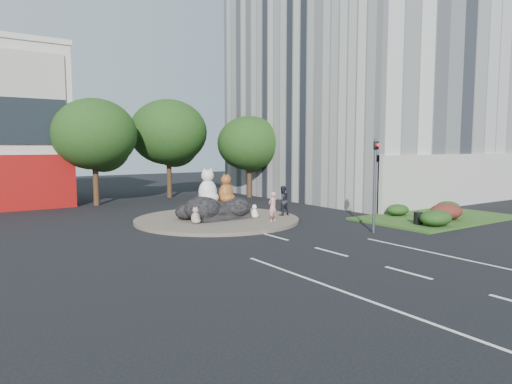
% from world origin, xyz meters
% --- Properties ---
extents(ground, '(120.00, 120.00, 0.00)m').
position_xyz_m(ground, '(0.00, 0.00, 0.00)').
color(ground, black).
rests_on(ground, ground).
extents(roundabout_island, '(10.00, 10.00, 0.20)m').
position_xyz_m(roundabout_island, '(0.00, 10.00, 0.10)').
color(roundabout_island, brown).
rests_on(roundabout_island, ground).
extents(rock_plinth, '(3.20, 2.60, 0.90)m').
position_xyz_m(rock_plinth, '(0.00, 10.00, 0.65)').
color(rock_plinth, black).
rests_on(rock_plinth, roundabout_island).
extents(office_tower, '(20.00, 20.00, 35.00)m').
position_xyz_m(office_tower, '(20.00, 16.00, 17.50)').
color(office_tower, silver).
rests_on(office_tower, ground).
extents(grass_verge, '(10.00, 6.00, 0.12)m').
position_xyz_m(grass_verge, '(12.00, 3.00, 0.06)').
color(grass_verge, '#1F4717').
rests_on(grass_verge, ground).
extents(tree_left, '(6.46, 6.46, 8.27)m').
position_xyz_m(tree_left, '(-3.93, 22.06, 5.25)').
color(tree_left, '#382314').
rests_on(tree_left, ground).
extents(tree_mid, '(6.84, 6.84, 8.76)m').
position_xyz_m(tree_mid, '(3.07, 24.06, 5.56)').
color(tree_mid, '#382314').
rests_on(tree_mid, ground).
extents(tree_right, '(5.70, 5.70, 7.30)m').
position_xyz_m(tree_right, '(9.07, 20.06, 4.63)').
color(tree_right, '#382314').
rests_on(tree_right, ground).
extents(hedge_near_green, '(2.00, 1.60, 0.90)m').
position_xyz_m(hedge_near_green, '(9.00, 1.00, 0.57)').
color(hedge_near_green, '#133711').
rests_on(hedge_near_green, grass_verge).
extents(hedge_red, '(2.20, 1.76, 0.99)m').
position_xyz_m(hedge_red, '(11.50, 2.00, 0.61)').
color(hedge_red, '#451213').
rests_on(hedge_red, grass_verge).
extents(hedge_mid_green, '(1.80, 1.44, 0.81)m').
position_xyz_m(hedge_mid_green, '(14.00, 3.50, 0.53)').
color(hedge_mid_green, '#133711').
rests_on(hedge_mid_green, grass_verge).
extents(hedge_back_green, '(1.60, 1.28, 0.72)m').
position_xyz_m(hedge_back_green, '(10.50, 4.80, 0.48)').
color(hedge_back_green, '#133711').
rests_on(hedge_back_green, grass_verge).
extents(traffic_light, '(0.44, 1.24, 5.00)m').
position_xyz_m(traffic_light, '(5.10, 2.00, 3.62)').
color(traffic_light, '#595B60').
rests_on(traffic_light, ground).
extents(street_lamp, '(2.34, 0.22, 8.06)m').
position_xyz_m(street_lamp, '(12.82, 8.00, 4.55)').
color(street_lamp, '#595B60').
rests_on(street_lamp, ground).
extents(cat_white, '(1.42, 1.26, 2.20)m').
position_xyz_m(cat_white, '(-0.58, 10.10, 2.20)').
color(cat_white, silver).
rests_on(cat_white, rock_plinth).
extents(cat_tabby, '(1.37, 1.27, 1.85)m').
position_xyz_m(cat_tabby, '(0.47, 9.69, 2.03)').
color(cat_tabby, '#B75126').
rests_on(cat_tabby, rock_plinth).
extents(kitten_calico, '(0.70, 0.64, 0.99)m').
position_xyz_m(kitten_calico, '(-2.03, 8.90, 0.69)').
color(kitten_calico, beige).
rests_on(kitten_calico, roundabout_island).
extents(kitten_white, '(0.67, 0.64, 0.85)m').
position_xyz_m(kitten_white, '(1.90, 8.72, 0.63)').
color(kitten_white, white).
rests_on(kitten_white, roundabout_island).
extents(pedestrian_pink, '(0.71, 0.54, 1.74)m').
position_xyz_m(pedestrian_pink, '(2.08, 7.07, 1.07)').
color(pedestrian_pink, '#CF8688').
rests_on(pedestrian_pink, roundabout_island).
extents(pedestrian_dark, '(0.94, 0.75, 1.88)m').
position_xyz_m(pedestrian_dark, '(4.00, 8.63, 1.14)').
color(pedestrian_dark, black).
rests_on(pedestrian_dark, roundabout_island).
extents(litter_bin, '(0.71, 0.71, 0.71)m').
position_xyz_m(litter_bin, '(8.68, 1.90, 0.47)').
color(litter_bin, black).
rests_on(litter_bin, grass_verge).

